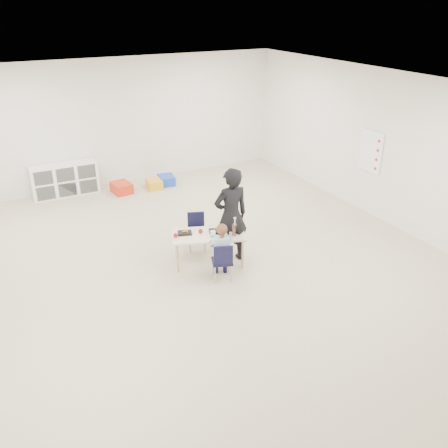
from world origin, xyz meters
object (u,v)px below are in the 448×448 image
cubby_shelf (65,180)px  child (222,250)px  adult (231,216)px  table (209,248)px  chair_near (222,261)px

cubby_shelf → child: bearing=-72.7°
child → cubby_shelf: bearing=127.0°
cubby_shelf → adult: adult is taller
child → adult: 0.66m
table → child: 0.58m
table → child: (-0.03, -0.53, 0.23)m
chair_near → adult: (0.39, 0.45, 0.48)m
child → chair_near: bearing=0.0°
chair_near → adult: adult is taller
child → cubby_shelf: 4.88m
table → cubby_shelf: bearing=129.5°
adult → table: bearing=-11.1°
table → adult: 0.65m
table → cubby_shelf: (-1.48, 4.13, 0.08)m
table → chair_near: (-0.03, -0.53, 0.05)m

